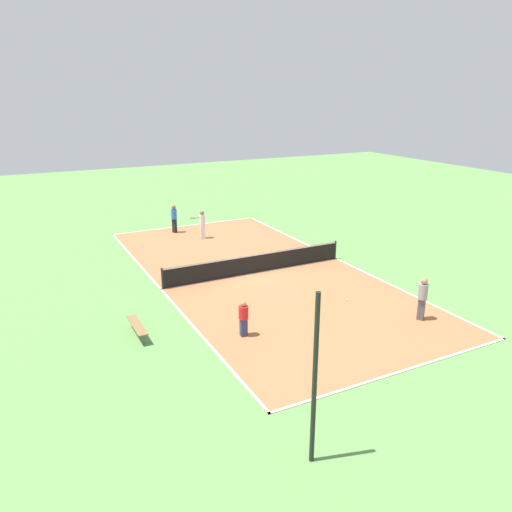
{
  "coord_description": "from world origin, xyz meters",
  "views": [
    {
      "loc": [
        10.68,
        20.93,
        8.62
      ],
      "look_at": [
        0.0,
        0.0,
        0.9
      ],
      "focal_mm": 35.0,
      "sensor_mm": 36.0,
      "label": 1
    }
  ],
  "objects_px": {
    "tennis_ball_midcourt": "(228,225)",
    "player_near_white": "(202,223)",
    "tennis_ball_left_sideline": "(347,300)",
    "player_baseline_gray": "(423,296)",
    "fence_post_back_right": "(315,381)",
    "player_coach_red": "(244,316)",
    "tennis_net": "(256,263)",
    "tennis_ball_far_baseline": "(141,246)",
    "tennis_ball_near_net": "(274,251)",
    "bench": "(137,326)",
    "player_near_blue": "(174,217)"
  },
  "relations": [
    {
      "from": "tennis_ball_midcourt",
      "to": "tennis_ball_far_baseline",
      "type": "distance_m",
      "value": 6.99
    },
    {
      "from": "tennis_net",
      "to": "player_coach_red",
      "type": "relative_size",
      "value": 6.97
    },
    {
      "from": "player_baseline_gray",
      "to": "tennis_ball_far_baseline",
      "type": "distance_m",
      "value": 16.52
    },
    {
      "from": "tennis_ball_near_net",
      "to": "tennis_ball_far_baseline",
      "type": "bearing_deg",
      "value": -33.38
    },
    {
      "from": "player_baseline_gray",
      "to": "fence_post_back_right",
      "type": "distance_m",
      "value": 9.59
    },
    {
      "from": "player_baseline_gray",
      "to": "tennis_ball_far_baseline",
      "type": "height_order",
      "value": "player_baseline_gray"
    },
    {
      "from": "tennis_ball_far_baseline",
      "to": "tennis_ball_left_sideline",
      "type": "bearing_deg",
      "value": 116.32
    },
    {
      "from": "player_near_blue",
      "to": "tennis_ball_near_net",
      "type": "bearing_deg",
      "value": 2.29
    },
    {
      "from": "tennis_ball_midcourt",
      "to": "tennis_ball_near_net",
      "type": "relative_size",
      "value": 1.0
    },
    {
      "from": "tennis_ball_midcourt",
      "to": "tennis_ball_far_baseline",
      "type": "height_order",
      "value": "same"
    },
    {
      "from": "bench",
      "to": "player_baseline_gray",
      "type": "relative_size",
      "value": 1.06
    },
    {
      "from": "player_near_blue",
      "to": "bench",
      "type": "bearing_deg",
      "value": -51.7
    },
    {
      "from": "player_near_white",
      "to": "player_near_blue",
      "type": "bearing_deg",
      "value": -54.87
    },
    {
      "from": "player_near_blue",
      "to": "tennis_ball_far_baseline",
      "type": "relative_size",
      "value": 26.37
    },
    {
      "from": "player_coach_red",
      "to": "player_baseline_gray",
      "type": "bearing_deg",
      "value": 167.88
    },
    {
      "from": "bench",
      "to": "tennis_ball_left_sideline",
      "type": "distance_m",
      "value": 8.97
    },
    {
      "from": "bench",
      "to": "player_baseline_gray",
      "type": "height_order",
      "value": "player_baseline_gray"
    },
    {
      "from": "tennis_net",
      "to": "player_baseline_gray",
      "type": "relative_size",
      "value": 5.51
    },
    {
      "from": "tennis_net",
      "to": "bench",
      "type": "height_order",
      "value": "tennis_net"
    },
    {
      "from": "tennis_net",
      "to": "player_near_white",
      "type": "xyz_separation_m",
      "value": [
        0.12,
        -7.04,
        0.48
      ]
    },
    {
      "from": "player_baseline_gray",
      "to": "player_near_blue",
      "type": "distance_m",
      "value": 17.53
    },
    {
      "from": "tennis_net",
      "to": "player_baseline_gray",
      "type": "xyz_separation_m",
      "value": [
        -3.36,
        7.8,
        0.5
      ]
    },
    {
      "from": "bench",
      "to": "player_near_blue",
      "type": "bearing_deg",
      "value": 156.29
    },
    {
      "from": "player_near_white",
      "to": "player_near_blue",
      "type": "distance_m",
      "value": 2.35
    },
    {
      "from": "tennis_ball_near_net",
      "to": "fence_post_back_right",
      "type": "distance_m",
      "value": 17.07
    },
    {
      "from": "player_near_white",
      "to": "tennis_ball_left_sideline",
      "type": "xyz_separation_m",
      "value": [
        -2.04,
        12.0,
        -0.96
      ]
    },
    {
      "from": "tennis_ball_midcourt",
      "to": "player_near_white",
      "type": "bearing_deg",
      "value": 39.1
    },
    {
      "from": "player_near_blue",
      "to": "player_baseline_gray",
      "type": "bearing_deg",
      "value": -12.79
    },
    {
      "from": "bench",
      "to": "tennis_ball_near_net",
      "type": "height_order",
      "value": "bench"
    },
    {
      "from": "fence_post_back_right",
      "to": "bench",
      "type": "bearing_deg",
      "value": -76.01
    },
    {
      "from": "player_baseline_gray",
      "to": "tennis_ball_near_net",
      "type": "bearing_deg",
      "value": -26.98
    },
    {
      "from": "player_coach_red",
      "to": "player_near_blue",
      "type": "height_order",
      "value": "player_near_blue"
    },
    {
      "from": "tennis_net",
      "to": "tennis_ball_near_net",
      "type": "height_order",
      "value": "tennis_net"
    },
    {
      "from": "player_baseline_gray",
      "to": "tennis_ball_near_net",
      "type": "relative_size",
      "value": 25.93
    },
    {
      "from": "tennis_ball_far_baseline",
      "to": "bench",
      "type": "bearing_deg",
      "value": 74.61
    },
    {
      "from": "player_coach_red",
      "to": "tennis_net",
      "type": "bearing_deg",
      "value": -117.26
    },
    {
      "from": "fence_post_back_right",
      "to": "player_baseline_gray",
      "type": "bearing_deg",
      "value": -150.01
    },
    {
      "from": "tennis_net",
      "to": "tennis_ball_far_baseline",
      "type": "xyz_separation_m",
      "value": [
        3.98,
        -6.96,
        -0.48
      ]
    },
    {
      "from": "bench",
      "to": "tennis_ball_midcourt",
      "type": "relative_size",
      "value": 27.42
    },
    {
      "from": "tennis_ball_left_sideline",
      "to": "tennis_ball_near_net",
      "type": "bearing_deg",
      "value": -94.63
    },
    {
      "from": "tennis_net",
      "to": "tennis_ball_left_sideline",
      "type": "height_order",
      "value": "tennis_net"
    },
    {
      "from": "bench",
      "to": "tennis_ball_far_baseline",
      "type": "bearing_deg",
      "value": 164.61
    },
    {
      "from": "player_near_white",
      "to": "tennis_ball_midcourt",
      "type": "xyz_separation_m",
      "value": [
        -2.74,
        -2.23,
        -0.96
      ]
    },
    {
      "from": "tennis_net",
      "to": "tennis_ball_left_sideline",
      "type": "relative_size",
      "value": 142.96
    },
    {
      "from": "player_coach_red",
      "to": "player_near_blue",
      "type": "distance_m",
      "value": 15.15
    },
    {
      "from": "tennis_net",
      "to": "player_coach_red",
      "type": "bearing_deg",
      "value": 59.1
    },
    {
      "from": "player_coach_red",
      "to": "tennis_ball_midcourt",
      "type": "relative_size",
      "value": 20.5
    },
    {
      "from": "player_coach_red",
      "to": "tennis_ball_near_net",
      "type": "height_order",
      "value": "player_coach_red"
    },
    {
      "from": "bench",
      "to": "player_baseline_gray",
      "type": "distance_m",
      "value": 11.05
    },
    {
      "from": "bench",
      "to": "fence_post_back_right",
      "type": "bearing_deg",
      "value": 13.99
    }
  ]
}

